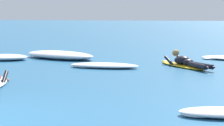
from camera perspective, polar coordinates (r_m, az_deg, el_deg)
name	(u,v)px	position (r m, az deg, el deg)	size (l,w,h in m)	color
ground_plane	(91,57)	(16.77, -2.63, 0.76)	(120.00, 120.00, 0.00)	#235B84
surfer_far	(185,63)	(13.95, 9.14, 0.04)	(1.83, 2.47, 0.54)	yellow
whitewater_front	(5,57)	(16.12, -13.31, 0.70)	(1.73, 1.34, 0.20)	white
whitewater_mid_left	(104,66)	(13.57, -0.96, -0.32)	(2.13, 0.84, 0.15)	white
whitewater_mid_right	(223,113)	(7.62, 13.86, -6.10)	(1.49, 0.75, 0.14)	white
whitewater_back	(60,55)	(16.21, -6.59, 0.99)	(3.06, 2.16, 0.28)	white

